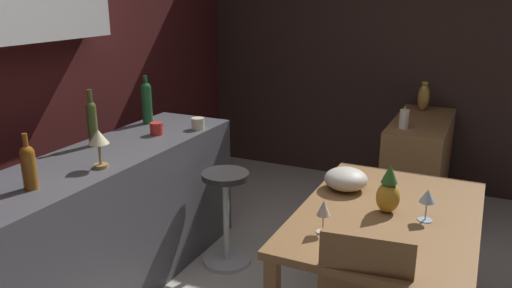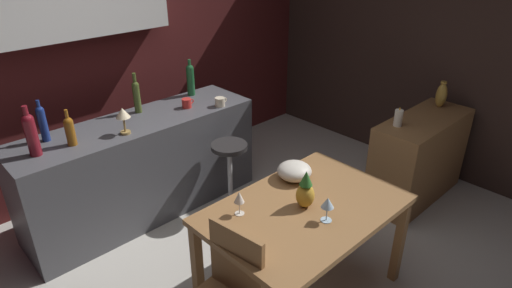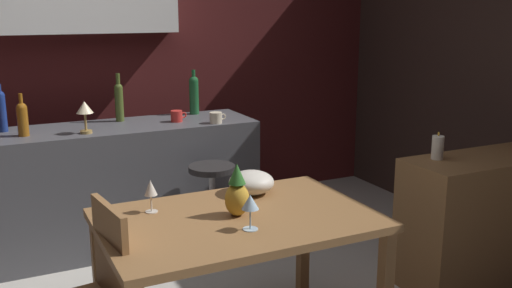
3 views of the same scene
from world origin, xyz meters
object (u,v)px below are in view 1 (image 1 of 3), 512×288
Objects in this scene: cup_cream at (198,123)px; fruit_bowl at (346,179)px; dining_table at (387,227)px; wine_bottle_green at (147,101)px; sideboard_cabinet at (418,167)px; wine_glass_left at (324,209)px; wine_bottle_olive at (92,121)px; pineapple_centerpiece at (388,192)px; wine_glass_right at (427,197)px; pillar_candle_tall at (404,119)px; cup_red at (157,128)px; vase_brass at (424,97)px; wine_bottle_amber at (29,165)px; bar_stool at (226,216)px; counter_lamp at (99,140)px.

fruit_bowl is at bearing -102.71° from cup_cream.
wine_bottle_green is at bearing 76.21° from dining_table.
wine_glass_left is (-2.11, 0.16, 0.45)m from sideboard_cabinet.
wine_bottle_olive is 0.73m from cup_cream.
wine_glass_left is at bearing 147.90° from pineapple_centerpiece.
wine_bottle_olive is (-1.90, 1.74, 0.65)m from sideboard_cabinet.
pillar_candle_tall is (1.43, 0.35, 0.03)m from wine_glass_right.
wine_glass_right is 1.37× the size of cup_red.
wine_bottle_green reaches higher than sideboard_cabinet.
cup_red is 2.39m from vase_brass.
wine_bottle_olive is (-0.36, 1.53, 0.26)m from fruit_bowl.
dining_table is 1.19× the size of sideboard_cabinet.
wine_glass_left is 0.58m from fruit_bowl.
wine_bottle_amber is 0.72m from wine_bottle_olive.
pineapple_centerpiece is (-0.31, -1.12, 0.49)m from bar_stool.
wine_bottle_olive reaches higher than counter_lamp.
wine_bottle_amber is (-2.58, 1.51, 0.61)m from sideboard_cabinet.
dining_table is 1.96m from wine_bottle_green.
wine_glass_left is 2.46m from vase_brass.
vase_brass is at bearing 3.38° from dining_table.
pineapple_centerpiece is at bearing -177.86° from sideboard_cabinet.
vase_brass is at bearing -37.03° from wine_bottle_olive.
cup_cream is at bearing 133.38° from sideboard_cabinet.
dining_table is at bearing -73.33° from counter_lamp.
bar_stool is 3.08× the size of counter_lamp.
wine_glass_left is 0.43m from pineapple_centerpiece.
dining_table is at bearing 84.68° from wine_glass_right.
dining_table is 1.21m from bar_stool.
counter_lamp is 2.90m from vase_brass.
wine_bottle_green is (0.24, 1.57, 0.26)m from fruit_bowl.
bar_stool is 2.38× the size of wine_bottle_amber.
fruit_bowl is 0.70× the size of wine_bottle_green.
wine_bottle_amber reaches higher than cup_cream.
vase_brass is (2.46, -0.12, 0.08)m from wine_glass_left.
wine_bottle_olive is at bearing 18.55° from wine_bottle_amber.
vase_brass is (2.12, 0.31, 0.08)m from wine_glass_right.
wine_glass_left is 0.67× the size of fruit_bowl.
pillar_candle_tall is 0.69m from vase_brass.
pillar_candle_tall is (-0.34, 0.10, 0.48)m from sideboard_cabinet.
dining_table is 0.28m from wine_glass_right.
wine_bottle_amber reaches higher than dining_table.
dining_table is 5.03× the size of pineapple_centerpiece.
cup_cream is (1.30, -0.15, -0.08)m from wine_bottle_amber.
counter_lamp reaches higher than vase_brass.
dining_table is at bearing -108.15° from cup_cream.
cup_cream is 0.73× the size of pillar_candle_tall.
counter_lamp is (0.38, -0.10, 0.03)m from wine_bottle_amber.
dining_table is 1.87m from wine_bottle_olive.
wine_bottle_green reaches higher than counter_lamp.
fruit_bowl is at bearing -90.80° from cup_red.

